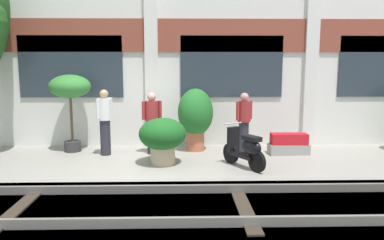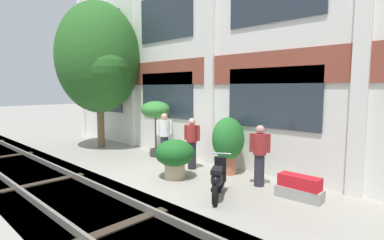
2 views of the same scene
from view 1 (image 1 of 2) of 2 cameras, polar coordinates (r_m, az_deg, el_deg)
name	(u,v)px [view 1 (image 1 of 2)]	position (r m, az deg, el deg)	size (l,w,h in m)	color
ground_plane	(144,169)	(8.49, -7.26, -7.45)	(80.00, 80.00, 0.00)	#9E998E
apartment_facade	(151,4)	(10.93, -6.21, 17.18)	(18.20, 0.64, 7.98)	silver
rail_tracks	(131,216)	(6.39, -9.34, -14.28)	(25.84, 2.80, 0.43)	#423F3A
potted_plant_fluted_column	(195,115)	(10.02, 0.54, 0.79)	(0.95, 0.95, 1.68)	#B76647
potted_plant_low_pan	(70,91)	(10.35, -18.08, 4.24)	(1.08, 1.08, 2.05)	#333333
potted_plant_glazed_jar	(163,137)	(8.72, -4.51, -2.55)	(1.10, 1.10, 1.09)	tan
potted_plant_square_trough	(289,144)	(10.05, 14.52, -3.61)	(1.06, 0.45, 0.54)	gray
scooter_near_curb	(245,149)	(8.49, 8.14, -4.42)	(0.82, 1.23, 0.98)	black
resident_by_doorway	(105,120)	(9.79, -13.15, -0.02)	(0.35, 0.45, 1.69)	#282833
resident_watching_tracks	(152,121)	(9.72, -6.12, -0.19)	(0.50, 0.34, 1.60)	#282833
resident_near_plants	(244,121)	(9.85, 7.93, -0.16)	(0.46, 0.34, 1.59)	#282833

